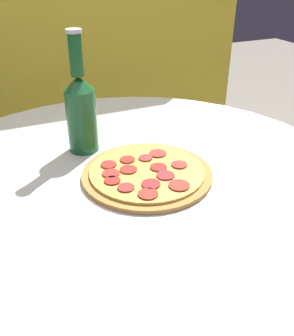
% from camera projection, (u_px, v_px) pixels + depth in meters
% --- Properties ---
extents(table, '(1.04, 1.04, 0.72)m').
position_uv_depth(table, '(133.00, 240.00, 0.91)').
color(table, silver).
rests_on(table, ground_plane).
extents(fence_panel, '(1.72, 0.04, 1.73)m').
position_uv_depth(fence_panel, '(45.00, 36.00, 1.43)').
color(fence_panel, gold).
rests_on(fence_panel, ground_plane).
extents(pizza, '(0.28, 0.28, 0.02)m').
position_uv_depth(pizza, '(147.00, 173.00, 0.81)').
color(pizza, '#B77F3D').
rests_on(pizza, table).
extents(beer_bottle, '(0.07, 0.07, 0.28)m').
position_uv_depth(beer_bottle, '(81.00, 109.00, 0.87)').
color(beer_bottle, '#195628').
rests_on(beer_bottle, table).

